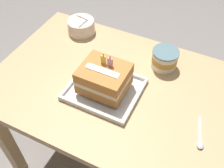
{
  "coord_description": "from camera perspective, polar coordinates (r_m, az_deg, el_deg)",
  "views": [
    {
      "loc": [
        0.32,
        -0.72,
        1.59
      ],
      "look_at": [
        -0.02,
        -0.03,
        0.74
      ],
      "focal_mm": 42.64,
      "sensor_mm": 36.0,
      "label": 1
    }
  ],
  "objects": [
    {
      "name": "ice_cream_tub",
      "position": [
        1.26,
        11.23,
        5.3
      ],
      "size": [
        0.12,
        0.12,
        0.09
      ],
      "color": "silver",
      "rests_on": "dining_table"
    },
    {
      "name": "dining_table",
      "position": [
        1.26,
        1.49,
        -3.61
      ],
      "size": [
        1.16,
        0.75,
        0.71
      ],
      "color": "tan",
      "rests_on": "ground_plane"
    },
    {
      "name": "serving_spoon_near_tray",
      "position": [
        1.07,
        18.38,
        -11.53
      ],
      "size": [
        0.05,
        0.15,
        0.01
      ],
      "color": "silver",
      "rests_on": "dining_table"
    },
    {
      "name": "bowl_stack",
      "position": [
        1.46,
        -6.63,
        12.2
      ],
      "size": [
        0.15,
        0.15,
        0.13
      ],
      "color": "silver",
      "rests_on": "dining_table"
    },
    {
      "name": "ground_plane",
      "position": [
        1.78,
        1.09,
        -15.88
      ],
      "size": [
        8.0,
        8.0,
        0.0
      ],
      "primitive_type": "plane",
      "color": "gray"
    },
    {
      "name": "foil_tray",
      "position": [
        1.16,
        -1.61,
        -1.21
      ],
      "size": [
        0.3,
        0.27,
        0.02
      ],
      "color": "silver",
      "rests_on": "dining_table"
    },
    {
      "name": "birthday_cake",
      "position": [
        1.11,
        -1.69,
        1.26
      ],
      "size": [
        0.2,
        0.17,
        0.16
      ],
      "color": "#C47E3E",
      "rests_on": "foil_tray"
    }
  ]
}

